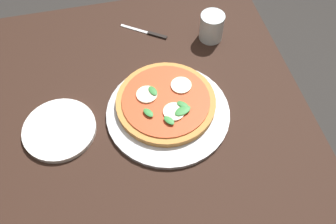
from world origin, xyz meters
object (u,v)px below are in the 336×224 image
at_px(serving_tray, 168,113).
at_px(knife, 150,33).
at_px(glass_cup, 212,27).
at_px(dining_table, 161,161).
at_px(pizza, 166,102).
at_px(plate_white, 59,130).

height_order(serving_tray, knife, serving_tray).
bearing_deg(serving_tray, glass_cup, 142.46).
xyz_separation_m(dining_table, serving_tray, (-0.07, 0.04, 0.13)).
relative_size(dining_table, knife, 8.23).
relative_size(serving_tray, pizza, 1.23).
bearing_deg(pizza, knife, 177.64).
distance_m(dining_table, serving_tray, 0.16).
bearing_deg(glass_cup, plate_white, -63.39).
xyz_separation_m(pizza, plate_white, (0.01, -0.29, -0.02)).
distance_m(pizza, plate_white, 0.29).
distance_m(dining_table, knife, 0.40).
bearing_deg(glass_cup, knife, -107.60).
xyz_separation_m(plate_white, glass_cup, (-0.24, 0.48, 0.04)).
bearing_deg(plate_white, dining_table, 71.81).
height_order(pizza, glass_cup, glass_cup).
distance_m(dining_table, plate_white, 0.30).
height_order(pizza, knife, pizza).
relative_size(serving_tray, glass_cup, 3.80).
xyz_separation_m(dining_table, pizza, (-0.10, 0.04, 0.15)).
bearing_deg(dining_table, glass_cup, 144.48).
relative_size(knife, glass_cup, 1.56).
bearing_deg(knife, dining_table, -7.26).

